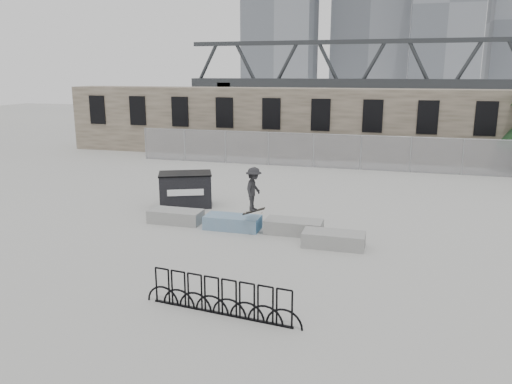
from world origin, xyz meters
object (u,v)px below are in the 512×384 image
Objects in this scene: planter_offset at (334,239)px; bike_rack at (220,297)px; planter_far_left at (176,216)px; skateboarder at (254,189)px; dumpster at (186,189)px; planter_center_left at (233,222)px; planter_center_right at (294,226)px.

bike_rack is (-1.96, -5.39, 0.17)m from planter_offset.
skateboarder is at bearing -10.97° from planter_far_left.
planter_offset is at bearing -50.38° from dumpster.
planter_center_left is 1.20× the size of skateboarder.
dumpster is (-0.60, 2.33, 0.46)m from planter_far_left.
bike_rack is (4.70, -8.79, -0.28)m from dumpster.
planter_offset is 3.17m from skateboarder.
planter_offset is (1.52, -1.00, 0.00)m from planter_center_right.
skateboarder is (-2.83, 0.43, 1.38)m from planter_offset.
planter_far_left and planter_center_left have the same top height.
skateboarder is (-1.30, -0.56, 1.38)m from planter_center_right.
bike_rack is at bearing -57.57° from planter_far_left.
bike_rack is (-0.44, -6.39, 0.17)m from planter_center_right.
dumpster is at bearing 139.47° from planter_center_left.
planter_center_left is 3.85m from dumpster.
bike_rack is 2.40× the size of skateboarder.
planter_center_right is 6.41m from bike_rack.
planter_center_left is 6.55m from bike_rack.
planter_center_right and planter_offset have the same top height.
dumpster is 4.93m from skateboarder.
planter_offset is 0.50× the size of bike_rack.
planter_offset is (6.06, -1.06, 0.00)m from planter_far_left.
planter_offset is at bearing -9.94° from planter_far_left.
planter_far_left is 2.45m from dumpster.
dumpster is (-2.91, 2.49, 0.46)m from planter_center_left.
planter_far_left is 7.65m from bike_rack.
planter_far_left is at bearing -98.96° from dumpster.
planter_far_left is at bearing 179.19° from planter_center_right.
planter_offset is 1.20× the size of skateboarder.
planter_far_left is 2.31m from planter_center_left.
planter_offset is (3.76, -0.91, 0.00)m from planter_center_left.
planter_center_left is 1.73m from skateboarder.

